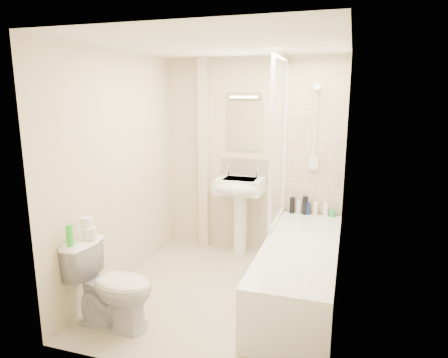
% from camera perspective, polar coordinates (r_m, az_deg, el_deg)
% --- Properties ---
extents(floor, '(2.50, 2.50, 0.00)m').
position_cam_1_polar(floor, '(4.19, -0.32, -15.94)').
color(floor, beige).
rests_on(floor, ground).
extents(wall_back, '(2.20, 0.02, 2.40)m').
position_cam_1_polar(wall_back, '(4.96, 4.11, 3.15)').
color(wall_back, beige).
rests_on(wall_back, ground).
extents(wall_left, '(0.02, 2.50, 2.40)m').
position_cam_1_polar(wall_left, '(4.24, -14.62, 1.23)').
color(wall_left, beige).
rests_on(wall_left, ground).
extents(wall_right, '(0.02, 2.50, 2.40)m').
position_cam_1_polar(wall_right, '(3.60, 16.54, -0.78)').
color(wall_right, beige).
rests_on(wall_right, ground).
extents(ceiling, '(2.20, 2.50, 0.02)m').
position_cam_1_polar(ceiling, '(3.72, -0.36, 18.71)').
color(ceiling, white).
rests_on(ceiling, wall_back).
extents(tile_back, '(0.70, 0.01, 1.75)m').
position_cam_1_polar(tile_back, '(4.80, 12.88, 5.28)').
color(tile_back, beige).
rests_on(tile_back, wall_back).
extents(tile_right, '(0.01, 2.10, 1.75)m').
position_cam_1_polar(tile_right, '(3.72, 16.63, 3.13)').
color(tile_right, beige).
rests_on(tile_right, wall_right).
extents(pipe_boxing, '(0.12, 0.12, 2.40)m').
position_cam_1_polar(pipe_boxing, '(5.09, -2.86, 3.38)').
color(pipe_boxing, beige).
rests_on(pipe_boxing, ground).
extents(splashback, '(0.60, 0.02, 0.30)m').
position_cam_1_polar(splashback, '(5.01, 2.89, 1.27)').
color(splashback, beige).
rests_on(splashback, wall_back).
extents(mirror, '(0.46, 0.01, 0.60)m').
position_cam_1_polar(mirror, '(4.93, 2.96, 7.55)').
color(mirror, white).
rests_on(mirror, wall_back).
extents(strip_light, '(0.42, 0.07, 0.07)m').
position_cam_1_polar(strip_light, '(4.89, 2.94, 11.85)').
color(strip_light, silver).
rests_on(strip_light, wall_back).
extents(bathtub, '(0.70, 2.10, 0.55)m').
position_cam_1_polar(bathtub, '(4.06, 10.75, -12.60)').
color(bathtub, white).
rests_on(bathtub, ground).
extents(shower_screen, '(0.04, 0.92, 1.80)m').
position_cam_1_polar(shower_screen, '(4.41, 7.85, 5.21)').
color(shower_screen, white).
rests_on(shower_screen, bathtub).
extents(shower_fixture, '(0.10, 0.16, 0.99)m').
position_cam_1_polar(shower_fixture, '(4.75, 12.89, 6.67)').
color(shower_fixture, white).
rests_on(shower_fixture, wall_back).
extents(pedestal_sink, '(0.57, 0.51, 1.09)m').
position_cam_1_polar(pedestal_sink, '(4.85, 2.18, -2.24)').
color(pedestal_sink, white).
rests_on(pedestal_sink, ground).
extents(bottle_black_a, '(0.06, 0.06, 0.20)m').
position_cam_1_polar(bottle_black_a, '(4.90, 9.71, -3.72)').
color(bottle_black_a, black).
rests_on(bottle_black_a, bathtub).
extents(bottle_white_a, '(0.06, 0.06, 0.16)m').
position_cam_1_polar(bottle_white_a, '(4.90, 10.62, -3.97)').
color(bottle_white_a, white).
rests_on(bottle_white_a, bathtub).
extents(bottle_black_b, '(0.06, 0.06, 0.22)m').
position_cam_1_polar(bottle_black_b, '(4.88, 11.52, -3.71)').
color(bottle_black_b, black).
rests_on(bottle_black_b, bathtub).
extents(bottle_blue, '(0.06, 0.06, 0.15)m').
position_cam_1_polar(bottle_blue, '(4.89, 11.92, -4.16)').
color(bottle_blue, navy).
rests_on(bottle_blue, bathtub).
extents(bottle_cream, '(0.06, 0.06, 0.16)m').
position_cam_1_polar(bottle_cream, '(4.88, 12.94, -4.16)').
color(bottle_cream, '#F5ECBD').
rests_on(bottle_cream, bathtub).
extents(bottle_white_b, '(0.06, 0.06, 0.16)m').
position_cam_1_polar(bottle_white_b, '(4.87, 14.35, -4.24)').
color(bottle_white_b, white).
rests_on(bottle_white_b, bathtub).
extents(bottle_green, '(0.07, 0.07, 0.08)m').
position_cam_1_polar(bottle_green, '(4.88, 15.22, -4.77)').
color(bottle_green, green).
rests_on(bottle_green, bathtub).
extents(toilet, '(0.47, 0.76, 0.74)m').
position_cam_1_polar(toilet, '(3.65, -15.66, -14.36)').
color(toilet, white).
rests_on(toilet, ground).
extents(toilet_roll_lower, '(0.12, 0.12, 0.10)m').
position_cam_1_polar(toilet_roll_lower, '(3.66, -18.68, -7.35)').
color(toilet_roll_lower, white).
rests_on(toilet_roll_lower, toilet).
extents(toilet_roll_upper, '(0.10, 0.10, 0.09)m').
position_cam_1_polar(toilet_roll_upper, '(3.65, -19.08, -5.86)').
color(toilet_roll_upper, white).
rests_on(toilet_roll_upper, toilet_roll_lower).
extents(green_bottle, '(0.06, 0.06, 0.18)m').
position_cam_1_polar(green_bottle, '(3.53, -21.19, -7.54)').
color(green_bottle, green).
rests_on(green_bottle, toilet).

